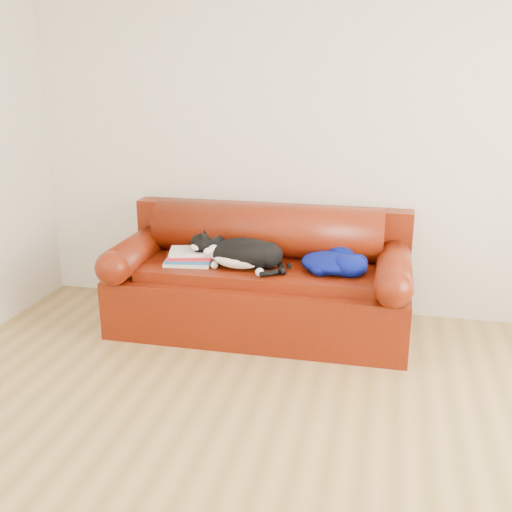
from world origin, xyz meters
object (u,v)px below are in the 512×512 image
at_px(book_stack, 190,257).
at_px(blanket, 333,262).
at_px(cat, 244,254).
at_px(sofa_base, 260,298).

height_order(book_stack, blanket, blanket).
xyz_separation_m(cat, blanket, (0.61, 0.08, -0.04)).
xyz_separation_m(sofa_base, book_stack, (-0.49, -0.10, 0.31)).
bearing_deg(sofa_base, cat, -125.80).
height_order(sofa_base, cat, cat).
bearing_deg(cat, book_stack, -176.96).
bearing_deg(blanket, cat, -172.54).
height_order(cat, blanket, cat).
bearing_deg(book_stack, cat, -3.88).
distance_m(book_stack, cat, 0.41).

